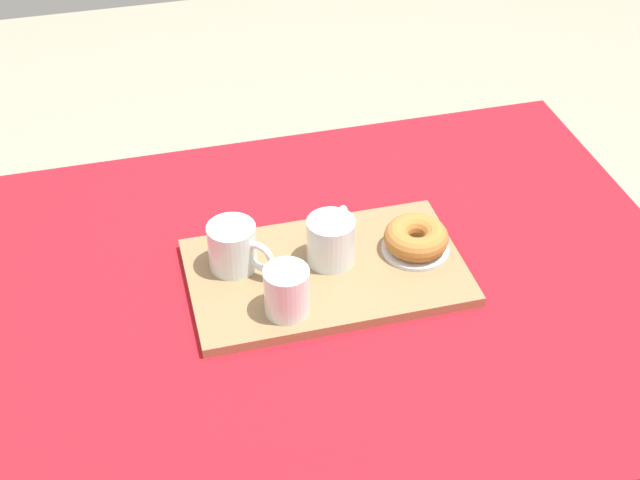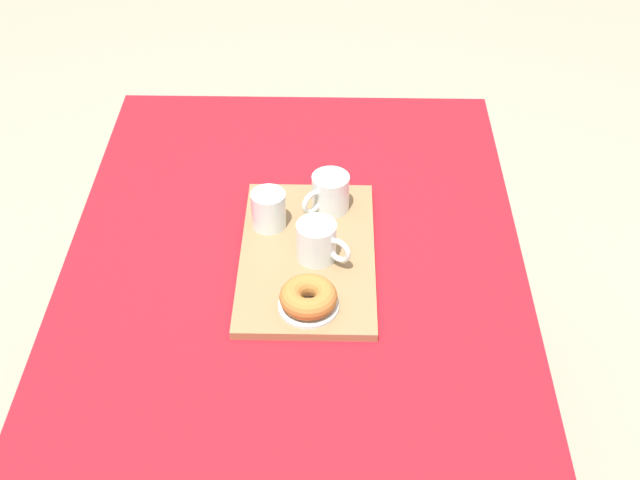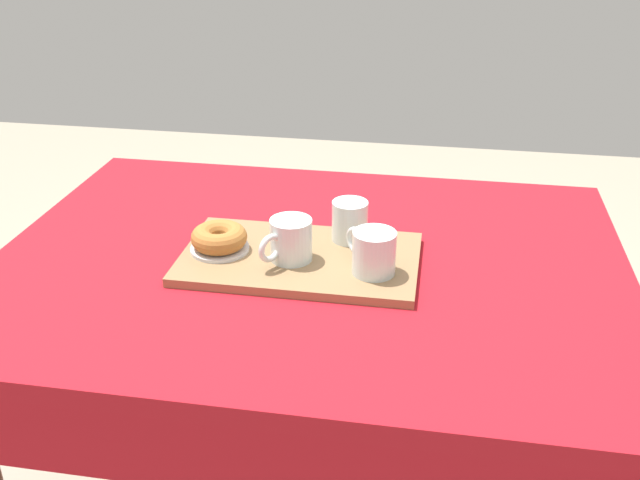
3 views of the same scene
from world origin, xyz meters
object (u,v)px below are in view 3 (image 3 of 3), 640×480
(dining_table, at_px, (310,297))
(sugar_donut_left, at_px, (219,237))
(tea_mug_right, at_px, (373,253))
(water_glass_near, at_px, (350,223))
(tea_mug_left, at_px, (290,241))
(donut_plate_left, at_px, (220,248))
(serving_tray, at_px, (300,259))

(dining_table, bearing_deg, sugar_donut_left, -168.69)
(tea_mug_right, height_order, water_glass_near, same)
(tea_mug_left, relative_size, donut_plate_left, 0.96)
(serving_tray, relative_size, tea_mug_right, 4.47)
(sugar_donut_left, bearing_deg, tea_mug_right, -6.84)
(tea_mug_left, distance_m, sugar_donut_left, 0.15)
(dining_table, distance_m, donut_plate_left, 0.22)
(dining_table, relative_size, sugar_donut_left, 11.32)
(tea_mug_left, relative_size, water_glass_near, 1.36)
(serving_tray, height_order, tea_mug_left, tea_mug_left)
(dining_table, xyz_separation_m, sugar_donut_left, (-0.18, -0.04, 0.14))
(tea_mug_right, relative_size, donut_plate_left, 0.89)
(tea_mug_left, height_order, donut_plate_left, tea_mug_left)
(tea_mug_left, xyz_separation_m, water_glass_near, (0.10, 0.11, -0.00))
(dining_table, xyz_separation_m, tea_mug_left, (-0.03, -0.05, 0.16))
(dining_table, xyz_separation_m, donut_plate_left, (-0.18, -0.04, 0.12))
(serving_tray, xyz_separation_m, tea_mug_right, (0.15, -0.05, 0.05))
(tea_mug_right, xyz_separation_m, water_glass_near, (-0.06, 0.13, -0.00))
(dining_table, distance_m, sugar_donut_left, 0.23)
(serving_tray, bearing_deg, donut_plate_left, -177.53)
(serving_tray, distance_m, tea_mug_right, 0.17)
(serving_tray, relative_size, tea_mug_left, 4.11)
(tea_mug_right, bearing_deg, sugar_donut_left, 173.16)
(dining_table, height_order, donut_plate_left, donut_plate_left)
(serving_tray, distance_m, water_glass_near, 0.13)
(serving_tray, relative_size, sugar_donut_left, 4.17)
(tea_mug_left, bearing_deg, water_glass_near, 46.12)
(tea_mug_left, bearing_deg, sugar_donut_left, 174.65)
(dining_table, height_order, serving_tray, serving_tray)
(tea_mug_right, bearing_deg, tea_mug_left, 171.82)
(water_glass_near, height_order, sugar_donut_left, water_glass_near)
(tea_mug_left, height_order, tea_mug_right, same)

